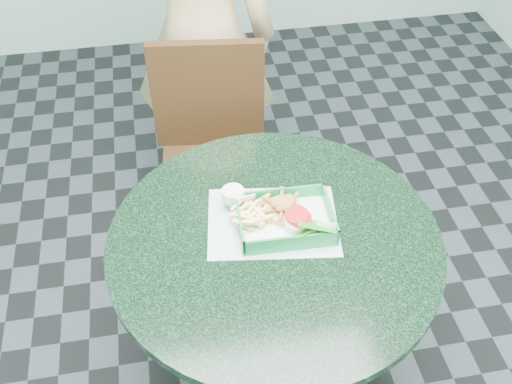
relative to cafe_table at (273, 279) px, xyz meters
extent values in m
cube|color=#303335|center=(0.00, 0.00, -0.58)|extent=(4.00, 5.00, 0.02)
cylinder|color=black|center=(0.00, 0.00, -0.57)|extent=(0.51, 0.51, 0.02)
cylinder|color=black|center=(0.00, 0.00, -0.20)|extent=(0.10, 0.10, 0.70)
cylinder|color=#34493E|center=(0.00, 0.00, 0.15)|extent=(0.95, 0.95, 0.03)
cube|color=#3A200E|center=(-0.09, 0.63, -0.13)|extent=(0.43, 0.43, 0.04)
cube|color=#3A200E|center=(-0.09, 0.83, 0.12)|extent=(0.43, 0.04, 0.46)
cube|color=#3A200E|center=(-0.28, 0.44, -0.37)|extent=(0.04, 0.04, 0.43)
cube|color=#3A200E|center=(0.09, 0.44, -0.37)|extent=(0.04, 0.04, 0.43)
cube|color=#3A200E|center=(-0.28, 0.81, -0.37)|extent=(0.04, 0.04, 0.43)
cube|color=#3A200E|center=(0.09, 0.81, -0.37)|extent=(0.04, 0.04, 0.43)
imported|color=tan|center=(-0.08, 1.05, 0.35)|extent=(0.77, 0.60, 1.85)
cube|color=#9DBFB7|center=(0.01, 0.06, 0.17)|extent=(0.41, 0.33, 0.00)
cube|color=#127E38|center=(0.04, 0.04, 0.18)|extent=(0.27, 0.20, 0.01)
cube|color=white|center=(0.04, 0.04, 0.18)|extent=(0.26, 0.19, 0.00)
cube|color=#127E38|center=(0.04, 0.14, 0.20)|extent=(0.27, 0.01, 0.05)
cube|color=#127E38|center=(0.04, -0.05, 0.20)|extent=(0.27, 0.01, 0.05)
cube|color=#127E38|center=(0.17, 0.04, 0.20)|extent=(0.01, 0.20, 0.05)
cube|color=#127E38|center=(-0.09, 0.04, 0.20)|extent=(0.01, 0.20, 0.05)
cylinder|color=gold|center=(0.04, 0.08, 0.20)|extent=(0.11, 0.11, 0.02)
cylinder|color=silver|center=(-0.10, 0.14, 0.22)|extent=(0.07, 0.07, 0.03)
cylinder|color=white|center=(-0.10, 0.14, 0.24)|extent=(0.06, 0.06, 0.00)
cylinder|color=silver|center=(0.07, 0.02, 0.20)|extent=(0.08, 0.08, 0.03)
torus|color=silver|center=(0.07, 0.02, 0.22)|extent=(0.08, 0.08, 0.01)
cylinder|color=red|center=(0.07, 0.02, 0.23)|extent=(0.07, 0.07, 0.01)
camera|label=1|loc=(-0.25, -1.10, 1.46)|focal=42.00mm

